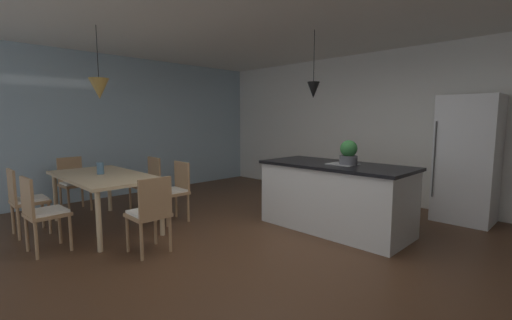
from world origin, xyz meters
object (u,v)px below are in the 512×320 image
at_px(chair_near_left, 25,199).
at_px(chair_far_left, 147,182).
at_px(refrigerator, 467,159).
at_px(chair_kitchen_end, 150,212).
at_px(vase_on_dining_table, 100,168).
at_px(chair_near_right, 42,211).
at_px(chair_far_right, 174,189).
at_px(kitchen_island, 335,196).
at_px(chair_window_end, 74,182).
at_px(potted_plant_on_island, 349,153).
at_px(dining_table, 104,179).

xyz_separation_m(chair_near_left, chair_far_left, (0.00, 1.68, 0.00)).
bearing_deg(chair_far_left, refrigerator, 38.27).
distance_m(chair_kitchen_end, chair_far_left, 1.90).
relative_size(chair_near_left, refrigerator, 0.47).
relative_size(chair_near_left, vase_on_dining_table, 5.35).
bearing_deg(chair_kitchen_end, vase_on_dining_table, -179.52).
height_order(chair_near_right, chair_far_right, same).
xyz_separation_m(chair_kitchen_end, kitchen_island, (0.98, 2.18, -0.01)).
distance_m(chair_window_end, potted_plant_on_island, 4.38).
bearing_deg(refrigerator, chair_near_right, -122.49).
relative_size(chair_near_right, chair_kitchen_end, 1.00).
relative_size(chair_near_right, chair_window_end, 1.00).
distance_m(potted_plant_on_island, vase_on_dining_table, 3.36).
distance_m(dining_table, potted_plant_on_island, 3.31).
bearing_deg(dining_table, chair_window_end, -179.86).
distance_m(chair_near_right, refrigerator, 5.59).
distance_m(dining_table, chair_window_end, 1.31).
bearing_deg(kitchen_island, chair_kitchen_end, -114.18).
bearing_deg(potted_plant_on_island, vase_on_dining_table, -139.04).
relative_size(chair_far_right, potted_plant_on_island, 2.68).
bearing_deg(chair_far_right, chair_far_left, 180.00).
bearing_deg(chair_kitchen_end, dining_table, 179.98).
height_order(chair_near_right, chair_near_left, same).
bearing_deg(dining_table, chair_near_left, -116.22).
distance_m(chair_far_right, potted_plant_on_island, 2.51).
relative_size(potted_plant_on_island, vase_on_dining_table, 2.00).
bearing_deg(chair_kitchen_end, chair_near_right, -136.10).
relative_size(chair_window_end, potted_plant_on_island, 2.68).
height_order(chair_near_left, chair_far_left, same).
height_order(chair_near_left, vase_on_dining_table, vase_on_dining_table).
relative_size(dining_table, chair_kitchen_end, 2.12).
bearing_deg(chair_near_right, refrigerator, 57.51).
distance_m(chair_kitchen_end, chair_window_end, 2.58).
xyz_separation_m(chair_kitchen_end, chair_near_left, (-1.71, -0.84, 0.00)).
height_order(kitchen_island, vase_on_dining_table, kitchen_island).
distance_m(chair_kitchen_end, kitchen_island, 2.39).
xyz_separation_m(dining_table, chair_far_left, (-0.41, 0.84, -0.20)).
xyz_separation_m(kitchen_island, potted_plant_on_island, (0.19, 0.00, 0.60)).
height_order(refrigerator, vase_on_dining_table, refrigerator).
bearing_deg(kitchen_island, refrigerator, 55.79).
bearing_deg(chair_window_end, chair_near_right, -26.13).
bearing_deg(chair_near_right, chair_far_left, 116.31).
bearing_deg(vase_on_dining_table, chair_far_right, 60.34).
distance_m(kitchen_island, potted_plant_on_island, 0.62).
bearing_deg(chair_near_right, chair_kitchen_end, 43.90).
bearing_deg(kitchen_island, chair_near_right, -121.51).
bearing_deg(chair_far_left, dining_table, -63.78).
xyz_separation_m(chair_far_right, kitchen_island, (1.86, 1.34, -0.01)).
distance_m(chair_near_right, chair_kitchen_end, 1.21).
bearing_deg(chair_far_left, chair_window_end, -136.08).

